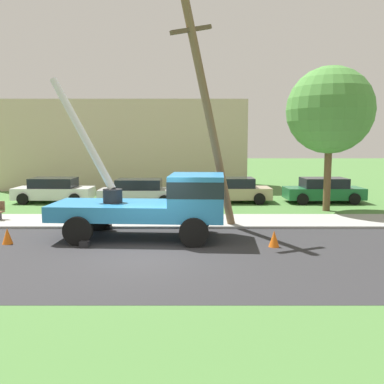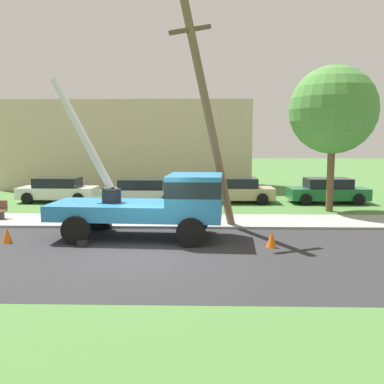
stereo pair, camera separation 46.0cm
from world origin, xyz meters
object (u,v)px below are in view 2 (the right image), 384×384
at_px(traffic_cone_ahead, 272,239).
at_px(parked_sedan_green, 328,191).
at_px(leaning_utility_pole, 209,116).
at_px(parked_sedan_white, 58,190).
at_px(utility_truck, 160,200).
at_px(parked_sedan_tan, 235,190).
at_px(roadside_tree_near, 333,110).
at_px(traffic_cone_behind, 7,235).
at_px(parked_sedan_silver, 142,192).

bearing_deg(traffic_cone_ahead, parked_sedan_green, 64.95).
relative_size(leaning_utility_pole, parked_sedan_white, 1.98).
height_order(utility_truck, parked_sedan_tan, utility_truck).
relative_size(parked_sedan_white, parked_sedan_tan, 1.00).
bearing_deg(parked_sedan_green, traffic_cone_ahead, -115.05).
bearing_deg(utility_truck, parked_sedan_white, 127.12).
distance_m(leaning_utility_pole, roadside_tree_near, 7.68).
height_order(leaning_utility_pole, parked_sedan_white, leaning_utility_pole).
height_order(parked_sedan_tan, roadside_tree_near, roadside_tree_near).
relative_size(parked_sedan_white, roadside_tree_near, 0.62).
relative_size(parked_sedan_white, parked_sedan_green, 1.00).
relative_size(traffic_cone_behind, parked_sedan_tan, 0.13).
distance_m(leaning_utility_pole, parked_sedan_tan, 8.54).
relative_size(parked_sedan_white, parked_sedan_silver, 1.01).
distance_m(parked_sedan_white, parked_sedan_green, 15.54).
bearing_deg(leaning_utility_pole, traffic_cone_ahead, -54.21).
relative_size(traffic_cone_behind, parked_sedan_silver, 0.13).
xyz_separation_m(utility_truck, parked_sedan_silver, (-1.83, 8.25, -0.70)).
bearing_deg(leaning_utility_pole, utility_truck, -137.84).
bearing_deg(utility_truck, parked_sedan_tan, 69.40).
relative_size(traffic_cone_ahead, roadside_tree_near, 0.08).
bearing_deg(parked_sedan_white, traffic_cone_ahead, -43.96).
xyz_separation_m(leaning_utility_pole, parked_sedan_green, (6.91, 7.41, -3.80)).
distance_m(parked_sedan_silver, parked_sedan_green, 10.55).
distance_m(leaning_utility_pole, traffic_cone_ahead, 5.54).
distance_m(parked_sedan_white, parked_sedan_tan, 10.27).
xyz_separation_m(traffic_cone_behind, parked_sedan_silver, (3.44, 9.13, 0.43)).
bearing_deg(parked_sedan_silver, parked_sedan_green, 4.19).
xyz_separation_m(utility_truck, traffic_cone_behind, (-5.27, -0.88, -1.13)).
relative_size(traffic_cone_ahead, traffic_cone_behind, 1.00).
bearing_deg(traffic_cone_ahead, leaning_utility_pole, 125.79).
height_order(traffic_cone_ahead, parked_sedan_white, parked_sedan_white).
bearing_deg(parked_sedan_green, parked_sedan_tan, 179.24).
relative_size(traffic_cone_ahead, parked_sedan_silver, 0.13).
distance_m(parked_sedan_tan, roadside_tree_near, 6.93).
relative_size(traffic_cone_behind, parked_sedan_green, 0.13).
relative_size(utility_truck, parked_sedan_tan, 1.52).
height_order(leaning_utility_pole, parked_sedan_tan, leaning_utility_pole).
xyz_separation_m(parked_sedan_tan, parked_sedan_green, (5.27, -0.07, 0.00)).
bearing_deg(parked_sedan_silver, roadside_tree_near, -12.13).
height_order(utility_truck, traffic_cone_behind, utility_truck).
bearing_deg(traffic_cone_behind, parked_sedan_white, 99.05).
bearing_deg(traffic_cone_behind, parked_sedan_tan, 48.93).
distance_m(parked_sedan_green, roadside_tree_near, 5.24).
relative_size(utility_truck, parked_sedan_silver, 1.53).
bearing_deg(utility_truck, parked_sedan_green, 46.06).
bearing_deg(traffic_cone_behind, traffic_cone_ahead, -2.56).
bearing_deg(parked_sedan_white, roadside_tree_near, -11.12).
distance_m(utility_truck, roadside_tree_near, 10.69).
distance_m(leaning_utility_pole, parked_sedan_silver, 8.46).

